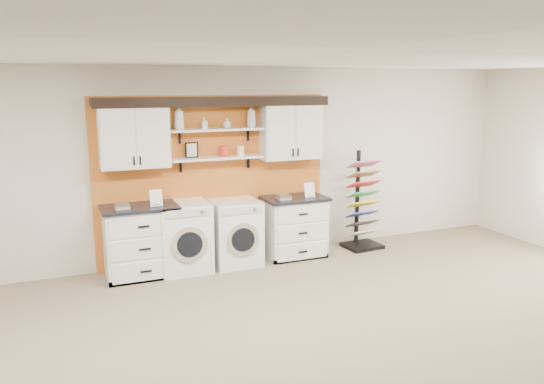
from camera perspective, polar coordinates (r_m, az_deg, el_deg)
name	(u,v)px	position (r m, az deg, el deg)	size (l,w,h in m)	color
ceiling	(367,48)	(3.95, 10.18, 15.02)	(10.00, 10.00, 0.00)	white
wall_back	(213,165)	(7.72, -6.33, 2.88)	(10.00, 10.00, 0.00)	beige
accent_panel	(214,179)	(7.72, -6.22, 1.37)	(3.40, 0.07, 2.40)	#BD6020
upper_cabinet_left	(134,136)	(7.23, -14.63, 5.83)	(0.90, 0.35, 0.84)	white
upper_cabinet_right	(291,131)	(7.86, 2.01, 6.62)	(0.90, 0.35, 0.84)	white
shelf_lower	(217,158)	(7.51, -5.92, 3.65)	(1.32, 0.28, 0.03)	white
shelf_upper	(217,130)	(7.46, -5.99, 6.69)	(1.32, 0.28, 0.03)	white
crown_molding	(216,101)	(7.45, -6.08, 9.75)	(3.30, 0.41, 0.13)	black
picture_frame	(192,150)	(7.45, -8.64, 4.49)	(0.18, 0.02, 0.22)	black
canister_red	(224,151)	(7.52, -5.21, 4.41)	(0.11, 0.11, 0.16)	red
canister_cream	(241,151)	(7.60, -3.40, 4.43)	(0.10, 0.10, 0.14)	silver
base_cabinet_left	(141,241)	(7.34, -13.91, -5.16)	(0.99, 0.66, 0.97)	white
base_cabinet_right	(294,227)	(7.97, 2.39, -3.73)	(0.93, 0.66, 0.91)	white
washer	(184,237)	(7.44, -9.48, -4.78)	(0.69, 0.71, 0.97)	white
dryer	(235,232)	(7.63, -3.99, -4.36)	(0.67, 0.71, 0.93)	white
sample_rack	(362,217)	(8.49, 9.67, -2.62)	(0.59, 0.51, 1.54)	black
soap_bottle_a	(179,117)	(7.32, -9.97, 7.95)	(0.13, 0.13, 0.34)	silver
soap_bottle_b	(204,123)	(7.41, -7.30, 7.37)	(0.07, 0.07, 0.16)	silver
soap_bottle_c	(227,123)	(7.50, -4.88, 7.41)	(0.11, 0.11, 0.14)	silver
soap_bottle_d	(251,116)	(7.61, -2.25, 8.20)	(0.13, 0.13, 0.33)	silver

